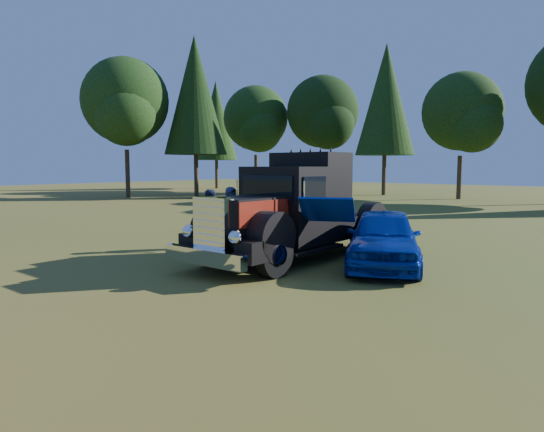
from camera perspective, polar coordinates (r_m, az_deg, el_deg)
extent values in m
plane|color=#3B591A|center=(13.35, -3.93, -5.41)|extent=(120.00, 120.00, 0.00)
cylinder|color=#2D2116|center=(51.38, -1.90, 5.10)|extent=(0.36, 0.36, 3.78)
sphere|color=black|center=(51.61, -1.92, 11.41)|extent=(6.72, 6.72, 6.72)
sphere|color=black|center=(50.04, -1.47, 10.14)|extent=(4.62, 4.62, 4.62)
cylinder|color=#2D2116|center=(41.11, 21.17, 4.26)|extent=(0.36, 0.36, 3.42)
sphere|color=black|center=(41.32, 21.44, 11.38)|extent=(6.08, 6.08, 6.08)
sphere|color=black|center=(40.15, 22.60, 9.87)|extent=(4.18, 4.18, 4.18)
cylinder|color=#2D2116|center=(42.18, -16.63, 4.81)|extent=(0.36, 0.36, 3.96)
sphere|color=black|center=(42.50, -16.87, 12.84)|extent=(7.04, 7.04, 7.04)
sphere|color=black|center=(40.78, -16.81, 11.27)|extent=(4.84, 4.84, 4.84)
cylinder|color=#2D2116|center=(48.68, 5.89, 5.14)|extent=(0.36, 0.36, 3.96)
sphere|color=black|center=(48.96, 5.96, 12.10)|extent=(7.04, 7.04, 7.04)
sphere|color=black|center=(47.38, 6.70, 10.70)|extent=(4.84, 4.84, 4.84)
cylinder|color=#2D2116|center=(44.72, 13.04, 5.41)|extent=(0.36, 0.36, 4.68)
cone|color=black|center=(45.10, 13.23, 13.20)|extent=(5.20, 5.20, 9.75)
cylinder|color=#2D2116|center=(56.94, -6.54, 5.42)|extent=(0.36, 0.36, 4.32)
cone|color=black|center=(57.18, -6.60, 11.08)|extent=(4.80, 4.80, 9.00)
cylinder|color=#2D2116|center=(41.45, -8.91, 5.46)|extent=(0.36, 0.36, 4.68)
cone|color=black|center=(41.86, -9.05, 13.86)|extent=(5.20, 5.20, 9.75)
cylinder|color=black|center=(12.80, -7.06, -3.43)|extent=(0.32, 1.10, 1.10)
cylinder|color=black|center=(11.39, 0.24, -4.55)|extent=(0.32, 1.10, 1.10)
cylinder|color=black|center=(16.43, 5.20, -1.34)|extent=(0.32, 1.10, 1.10)
cylinder|color=black|center=(15.36, 11.68, -1.95)|extent=(0.32, 1.10, 1.10)
cylinder|color=black|center=(16.25, 6.16, -1.43)|extent=(0.32, 1.10, 1.10)
cylinder|color=black|center=(15.51, 10.60, -1.85)|extent=(0.32, 1.10, 1.10)
cube|color=black|center=(14.04, 3.66, -2.28)|extent=(1.60, 6.40, 0.28)
cube|color=white|center=(11.21, -8.02, -4.78)|extent=(2.50, 0.22, 0.36)
cube|color=white|center=(11.30, -6.95, -1.09)|extent=(1.05, 0.30, 1.30)
cube|color=black|center=(12.04, -3.32, -0.39)|extent=(1.35, 1.80, 1.10)
cube|color=maroon|center=(12.49, -5.65, 0.75)|extent=(0.02, 1.80, 0.60)
cube|color=maroon|center=(11.56, -0.82, 0.36)|extent=(0.02, 1.80, 0.60)
cylinder|color=black|center=(12.67, -6.77, -1.69)|extent=(0.55, 1.24, 1.24)
cylinder|color=black|center=(11.38, -0.15, -2.52)|extent=(0.55, 1.24, 1.24)
sphere|color=white|center=(11.85, -9.78, -1.78)|extent=(0.32, 0.32, 0.32)
sphere|color=white|center=(10.73, -4.34, -2.51)|extent=(0.32, 0.32, 0.32)
cube|color=black|center=(13.18, 1.26, 1.26)|extent=(2.05, 1.30, 2.10)
cube|color=black|center=(12.63, -0.62, 3.33)|extent=(1.70, 0.05, 0.65)
cube|color=black|center=(14.21, 4.52, 2.39)|extent=(2.05, 1.30, 2.50)
cube|color=black|center=(15.65, 7.97, -0.26)|extent=(2.00, 2.00, 0.35)
cube|color=black|center=(14.70, -2.00, 1.35)|extent=(1.10, 0.06, 1.50)
cube|color=maroon|center=(14.75, -1.87, 0.78)|extent=(0.85, 0.02, 0.75)
imported|color=#0812B2|center=(12.94, 12.99, -2.51)|extent=(3.58, 4.78, 1.51)
cube|color=#0812B2|center=(11.90, 6.53, 0.72)|extent=(1.58, 1.41, 0.67)
imported|color=#212A4D|center=(14.06, -4.65, -0.68)|extent=(0.62, 0.82, 2.02)
imported|color=#1A273E|center=(15.47, -7.06, -0.36)|extent=(0.89, 1.04, 1.88)
imported|color=#0A3A40|center=(39.51, 1.79, 3.02)|extent=(1.96, 3.94, 1.24)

